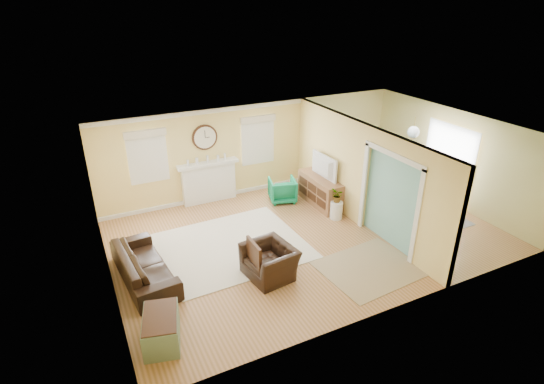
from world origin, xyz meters
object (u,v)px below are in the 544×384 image
object	(u,v)px
green_chair	(282,190)
dining_table	(408,201)
sofa	(144,265)
credenza	(320,191)
eames_chair	(270,261)

from	to	relation	value
green_chair	dining_table	xyz separation A→B (m)	(2.70, -2.08, -0.02)
sofa	dining_table	bearing A→B (deg)	-95.90
green_chair	credenza	distance (m)	1.06
sofa	eames_chair	xyz separation A→B (m)	(2.35, -1.02, 0.01)
green_chair	credenza	xyz separation A→B (m)	(0.85, -0.64, 0.07)
credenza	dining_table	size ratio (longest dim) A/B	0.89
dining_table	green_chair	bearing A→B (deg)	44.66
eames_chair	green_chair	world-z (taller)	eames_chair
sofa	eames_chair	size ratio (longest dim) A/B	2.14
sofa	green_chair	xyz separation A→B (m)	(4.22, 2.01, 0.01)
green_chair	eames_chair	bearing A→B (deg)	73.73
green_chair	dining_table	distance (m)	3.41
eames_chair	dining_table	world-z (taller)	eames_chair
eames_chair	green_chair	size ratio (longest dim) A/B	1.42
sofa	credenza	xyz separation A→B (m)	(5.07, 1.37, 0.08)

